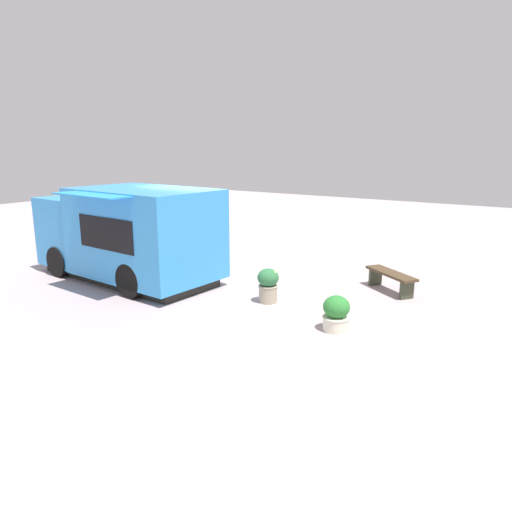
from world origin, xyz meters
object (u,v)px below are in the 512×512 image
Objects in this scene: planter_flowering_near at (268,284)px; plaza_bench at (391,277)px; planter_flowering_far at (336,313)px; person_customer at (214,232)px; food_truck at (128,235)px.

planter_flowering_near is 0.53× the size of plaza_bench.
planter_flowering_far is (0.65, 1.92, -0.07)m from planter_flowering_near.
planter_flowering_far reaches higher than plaza_bench.
person_customer is 9.08m from planter_flowering_far.
planter_flowering_far is 2.91m from plaza_bench.
person_customer is 1.31× the size of planter_flowering_far.
plaza_bench is at bearing 179.28° from planter_flowering_far.
person_customer is (-5.16, -1.44, -0.81)m from food_truck.
plaza_bench is at bearing 71.42° from person_customer.
food_truck reaches higher than person_customer.
plaza_bench is at bearing 139.16° from planter_flowering_near.
food_truck is 5.87× the size of person_customer.
plaza_bench is (2.47, 7.35, 0.02)m from person_customer.
food_truck is at bearing -92.23° from planter_flowering_far.
food_truck reaches higher than planter_flowering_near.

